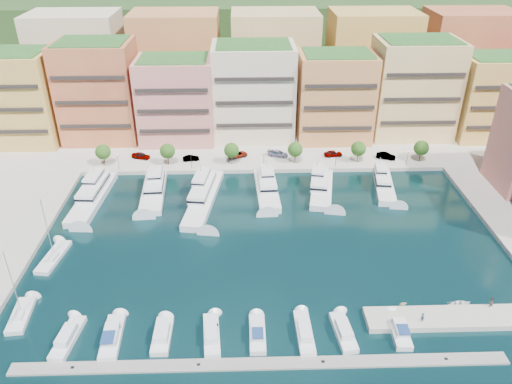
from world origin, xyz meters
TOP-DOWN VIEW (x-y plane):
  - ground at (0.00, 0.00)m, footprint 400.00×400.00m
  - north_quay at (0.00, 62.00)m, footprint 220.00×64.00m
  - hillside at (0.00, 110.00)m, footprint 240.00×40.00m
  - south_pontoon at (-3.00, -30.00)m, footprint 72.00×2.20m
  - finger_pier at (30.00, -22.00)m, footprint 32.00×5.00m
  - apartment_0 at (-66.00, 49.99)m, footprint 22.00×16.50m
  - apartment_1 at (-44.00, 51.99)m, footprint 20.00×16.50m
  - apartment_2 at (-23.00, 49.99)m, footprint 20.00×15.50m
  - apartment_3 at (-2.00, 51.99)m, footprint 22.00×16.50m
  - apartment_4 at (20.00, 49.99)m, footprint 20.00×15.50m
  - apartment_5 at (42.00, 51.99)m, footprint 22.00×16.50m
  - apartment_6 at (64.00, 49.99)m, footprint 20.00×15.50m
  - backblock_0 at (-55.00, 74.00)m, footprint 26.00×18.00m
  - backblock_1 at (-25.00, 74.00)m, footprint 26.00×18.00m
  - backblock_2 at (5.00, 74.00)m, footprint 26.00×18.00m
  - backblock_3 at (35.00, 74.00)m, footprint 26.00×18.00m
  - backblock_4 at (65.00, 74.00)m, footprint 26.00×18.00m
  - tree_0 at (-40.00, 33.50)m, footprint 3.80×3.80m
  - tree_1 at (-24.00, 33.50)m, footprint 3.80×3.80m
  - tree_2 at (-8.00, 33.50)m, footprint 3.80×3.80m
  - tree_3 at (8.00, 33.50)m, footprint 3.80×3.80m
  - tree_4 at (24.00, 33.50)m, footprint 3.80×3.80m
  - tree_5 at (40.00, 33.50)m, footprint 3.80×3.80m
  - lamppost_0 at (-36.00, 31.20)m, footprint 0.30×0.30m
  - lamppost_1 at (-18.00, 31.20)m, footprint 0.30×0.30m
  - lamppost_2 at (0.00, 31.20)m, footprint 0.30×0.30m
  - lamppost_3 at (18.00, 31.20)m, footprint 0.30×0.30m
  - lamppost_4 at (36.00, 31.20)m, footprint 0.30×0.30m
  - yacht_0 at (-39.17, 18.53)m, footprint 6.57×23.17m
  - yacht_1 at (-25.79, 20.40)m, footprint 6.13×18.94m
  - yacht_2 at (-14.11, 17.52)m, footprint 8.32×25.48m
  - yacht_3 at (0.23, 20.61)m, footprint 5.56×18.51m
  - yacht_4 at (13.01, 20.70)m, footprint 7.85×18.58m
  - yacht_5 at (27.78, 21.60)m, footprint 6.29×16.56m
  - cruiser_0 at (-32.23, -24.60)m, footprint 3.51×9.10m
  - cruiser_1 at (-25.52, -24.62)m, footprint 3.11×9.15m
  - cruiser_2 at (-17.91, -24.58)m, footprint 2.72×7.38m
  - cruiser_3 at (-10.37, -24.59)m, footprint 3.10×8.76m
  - cruiser_4 at (-3.35, -24.60)m, footprint 2.44×7.79m
  - cruiser_5 at (3.89, -24.60)m, footprint 2.61×9.13m
  - cruiser_6 at (9.96, -24.59)m, footprint 3.31×8.37m
  - cruiser_7 at (18.64, -24.60)m, footprint 2.80×7.53m
  - sailboat_0 at (-41.30, -19.33)m, footprint 3.47×8.28m
  - sailboat_1 at (-41.07, -3.89)m, footprint 4.19×10.32m
  - tender_2 at (30.31, -19.00)m, footprint 4.83×4.05m
  - tender_1 at (21.04, -18.31)m, footprint 1.64×1.50m
  - car_0 at (-31.55, 37.24)m, footprint 5.18×3.25m
  - car_1 at (-18.51, 35.63)m, footprint 4.37×2.16m
  - car_2 at (-6.53, 37.43)m, footprint 5.86×4.41m
  - car_3 at (4.01, 37.59)m, footprint 5.83×3.75m
  - car_4 at (18.43, 37.17)m, footprint 4.96×2.60m
  - car_5 at (31.78, 35.23)m, footprint 5.20×3.36m
  - person_0 at (22.58, -23.00)m, footprint 0.59×0.70m
  - person_1 at (34.70, -20.00)m, footprint 1.09×0.96m

SIDE VIEW (x-z plane):
  - ground at x=0.00m, z-range 0.00..0.00m
  - north_quay at x=0.00m, z-range -1.00..1.00m
  - hillside at x=0.00m, z-range -29.00..29.00m
  - south_pontoon at x=-3.00m, z-range -0.17..0.17m
  - finger_pier at x=30.00m, z-range -1.00..1.00m
  - sailboat_1 at x=-41.07m, z-range -6.29..6.91m
  - sailboat_0 at x=-41.30m, z-range -6.28..6.92m
  - tender_1 at x=21.04m, z-range 0.00..0.73m
  - tender_2 at x=30.31m, z-range 0.00..0.86m
  - cruiser_5 at x=3.89m, z-range -0.73..1.82m
  - cruiser_0 at x=-32.23m, z-range -0.73..1.82m
  - cruiser_3 at x=-10.37m, z-range -0.73..1.82m
  - cruiser_6 at x=9.96m, z-range -0.73..1.82m
  - cruiser_2 at x=-17.91m, z-range -0.73..1.82m
  - cruiser_1 at x=-25.52m, z-range -0.76..1.90m
  - cruiser_4 at x=-3.35m, z-range -0.76..1.90m
  - cruiser_7 at x=18.64m, z-range -0.76..1.90m
  - yacht_1 at x=-25.79m, z-range -2.56..4.74m
  - yacht_4 at x=13.01m, z-range -2.56..4.74m
  - yacht_0 at x=-39.17m, z-range -2.44..4.86m
  - yacht_2 at x=-14.11m, z-range -2.44..4.86m
  - yacht_3 at x=0.23m, z-range -2.44..4.86m
  - yacht_5 at x=27.78m, z-range -2.44..4.86m
  - car_1 at x=-18.51m, z-range 1.00..2.38m
  - car_2 at x=-6.53m, z-range 1.00..2.48m
  - car_3 at x=4.01m, z-range 1.00..2.57m
  - car_4 at x=18.43m, z-range 1.00..2.61m
  - car_5 at x=31.78m, z-range 1.00..2.62m
  - car_0 at x=-31.55m, z-range 1.00..2.64m
  - person_0 at x=22.58m, z-range 1.00..2.64m
  - person_1 at x=34.70m, z-range 1.00..2.87m
  - lamppost_0 at x=-36.00m, z-range 1.73..5.93m
  - lamppost_1 at x=-18.00m, z-range 1.73..5.93m
  - lamppost_2 at x=0.00m, z-range 1.73..5.93m
  - lamppost_3 at x=18.00m, z-range 1.73..5.93m
  - lamppost_4 at x=36.00m, z-range 1.73..5.93m
  - tree_0 at x=-40.00m, z-range 1.92..7.57m
  - tree_1 at x=-24.00m, z-range 1.92..7.57m
  - tree_2 at x=-8.00m, z-range 1.92..7.57m
  - tree_3 at x=8.00m, z-range 1.92..7.57m
  - tree_4 at x=24.00m, z-range 1.92..7.57m
  - tree_5 at x=40.00m, z-range 1.92..7.57m
  - apartment_2 at x=-23.00m, z-range 0.91..23.71m
  - apartment_6 at x=64.00m, z-range 0.91..23.71m
  - apartment_4 at x=20.00m, z-range 0.91..24.71m
  - apartment_0 at x=-66.00m, z-range 0.91..25.71m
  - apartment_3 at x=-2.00m, z-range 0.91..26.71m
  - apartment_5 at x=42.00m, z-range 0.91..27.71m
  - apartment_1 at x=-44.00m, z-range 0.91..27.71m
  - backblock_0 at x=-55.00m, z-range 1.00..31.00m
  - backblock_1 at x=-25.00m, z-range 1.00..31.00m
  - backblock_2 at x=5.00m, z-range 1.00..31.00m
  - backblock_3 at x=35.00m, z-range 1.00..31.00m
  - backblock_4 at x=65.00m, z-range 1.00..31.00m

